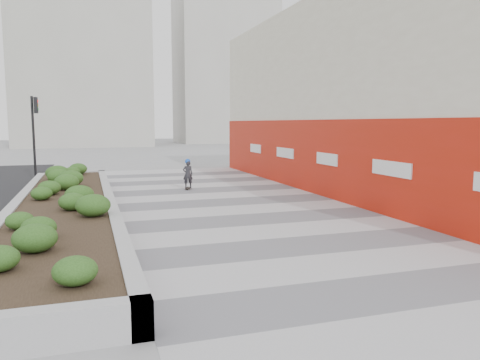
% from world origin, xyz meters
% --- Properties ---
extents(ground, '(160.00, 160.00, 0.00)m').
position_xyz_m(ground, '(0.00, 0.00, 0.00)').
color(ground, gray).
rests_on(ground, ground).
extents(walkway, '(8.00, 36.00, 0.01)m').
position_xyz_m(walkway, '(0.00, 3.00, 0.01)').
color(walkway, '#A8A8AD').
rests_on(walkway, ground).
extents(building, '(6.04, 24.08, 8.00)m').
position_xyz_m(building, '(6.98, 8.98, 3.98)').
color(building, beige).
rests_on(building, ground).
extents(planter, '(3.00, 18.00, 0.90)m').
position_xyz_m(planter, '(-5.50, 7.00, 0.42)').
color(planter, '#9E9EA0').
rests_on(planter, ground).
extents(traffic_signal_near, '(0.33, 0.28, 4.20)m').
position_xyz_m(traffic_signal_near, '(-7.23, 17.50, 2.76)').
color(traffic_signal_near, black).
rests_on(traffic_signal_near, ground).
extents(distant_bldg_north_l, '(16.00, 12.00, 20.00)m').
position_xyz_m(distant_bldg_north_l, '(-5.00, 55.00, 10.00)').
color(distant_bldg_north_l, '#ADAAA3').
rests_on(distant_bldg_north_l, ground).
extents(distant_bldg_north_r, '(14.00, 10.00, 24.00)m').
position_xyz_m(distant_bldg_north_r, '(15.00, 60.00, 12.00)').
color(distant_bldg_north_r, '#ADAAA3').
rests_on(distant_bldg_north_r, ground).
extents(manhole_cover, '(0.44, 0.44, 0.01)m').
position_xyz_m(manhole_cover, '(0.50, 3.00, 0.00)').
color(manhole_cover, '#595654').
rests_on(manhole_cover, ground).
extents(skateboarder, '(0.45, 0.75, 1.34)m').
position_xyz_m(skateboarder, '(-0.67, 11.88, 0.68)').
color(skateboarder, beige).
rests_on(skateboarder, ground).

